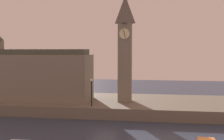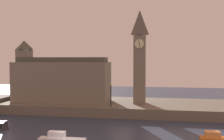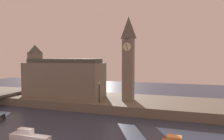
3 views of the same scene
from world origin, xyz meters
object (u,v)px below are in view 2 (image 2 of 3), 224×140
(parliament_hall, at_px, (59,80))
(streetlamp, at_px, (111,92))
(clock_tower, at_px, (140,55))
(boat_patrol_orange, at_px, (220,140))

(parliament_hall, distance_m, streetlamp, 10.16)
(clock_tower, distance_m, parliament_hall, 13.97)
(parliament_hall, bearing_deg, boat_patrol_orange, -32.22)
(streetlamp, height_order, boat_patrol_orange, streetlamp)
(streetlamp, xyz_separation_m, boat_patrol_orange, (13.12, -10.55, -3.35))
(streetlamp, bearing_deg, boat_patrol_orange, -38.78)
(parliament_hall, height_order, boat_patrol_orange, parliament_hall)
(boat_patrol_orange, bearing_deg, streetlamp, 141.22)
(parliament_hall, xyz_separation_m, boat_patrol_orange, (22.51, -14.18, -4.76))
(parliament_hall, bearing_deg, streetlamp, -21.19)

